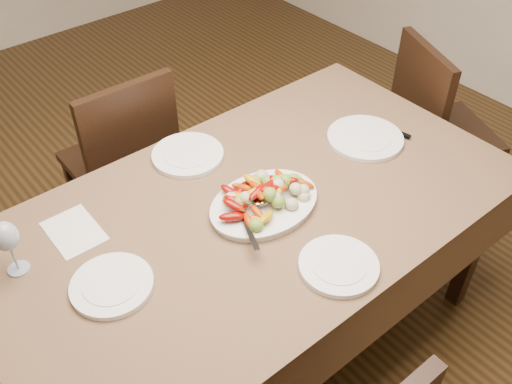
{
  "coord_description": "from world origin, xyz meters",
  "views": [
    {
      "loc": [
        -0.84,
        -1.31,
        2.08
      ],
      "look_at": [
        0.07,
        -0.22,
        0.82
      ],
      "focal_mm": 40.0,
      "sensor_mm": 36.0,
      "label": 1
    }
  ],
  "objects": [
    {
      "name": "dining_table",
      "position": [
        0.07,
        -0.22,
        0.38
      ],
      "size": [
        1.85,
        1.06,
        0.76
      ],
      "primitive_type": "cube",
      "rotation": [
        0.0,
        0.0,
        -0.01
      ],
      "color": "brown",
      "rests_on": "ground"
    },
    {
      "name": "serving_platter",
      "position": [
        0.09,
        -0.25,
        0.77
      ],
      "size": [
        0.39,
        0.29,
        0.02
      ],
      "primitive_type": "ellipsoid",
      "rotation": [
        0.0,
        0.0,
        -0.01
      ],
      "color": "white",
      "rests_on": "dining_table"
    },
    {
      "name": "menu_card",
      "position": [
        -0.46,
        0.06,
        0.76
      ],
      "size": [
        0.15,
        0.21,
        0.0
      ],
      "primitive_type": "cube",
      "rotation": [
        0.0,
        0.0,
        -0.02
      ],
      "color": "silver",
      "rests_on": "dining_table"
    },
    {
      "name": "serving_spoon",
      "position": [
        0.02,
        -0.28,
        0.81
      ],
      "size": [
        0.28,
        0.17,
        0.03
      ],
      "primitive_type": null,
      "rotation": [
        0.0,
        0.0,
        -0.42
      ],
      "color": "#9EA0A8",
      "rests_on": "serving_platter"
    },
    {
      "name": "plate_near",
      "position": [
        0.09,
        -0.59,
        0.77
      ],
      "size": [
        0.24,
        0.24,
        0.02
      ],
      "primitive_type": "cylinder",
      "color": "white",
      "rests_on": "dining_table"
    },
    {
      "name": "plate_far",
      "position": [
        0.05,
        0.15,
        0.77
      ],
      "size": [
        0.27,
        0.27,
        0.02
      ],
      "primitive_type": "cylinder",
      "color": "white",
      "rests_on": "dining_table"
    },
    {
      "name": "plate_right",
      "position": [
        0.64,
        -0.21,
        0.77
      ],
      "size": [
        0.29,
        0.29,
        0.02
      ],
      "primitive_type": "cylinder",
      "color": "white",
      "rests_on": "dining_table"
    },
    {
      "name": "floor",
      "position": [
        0.0,
        0.0,
        0.0
      ],
      "size": [
        6.0,
        6.0,
        0.0
      ],
      "primitive_type": "plane",
      "color": "#3B2711",
      "rests_on": "ground"
    },
    {
      "name": "chair_right",
      "position": [
        1.29,
        -0.18,
        0.47
      ],
      "size": [
        0.55,
        0.55,
        0.95
      ],
      "primitive_type": null,
      "rotation": [
        0.0,
        0.0,
        1.16
      ],
      "color": "black",
      "rests_on": "ground"
    },
    {
      "name": "chair_far",
      "position": [
        -0.02,
        0.64,
        0.47
      ],
      "size": [
        0.43,
        0.43,
        0.95
      ],
      "primitive_type": null,
      "rotation": [
        0.0,
        0.0,
        3.11
      ],
      "color": "black",
      "rests_on": "ground"
    },
    {
      "name": "wine_glass",
      "position": [
        -0.66,
        0.02,
        0.86
      ],
      "size": [
        0.08,
        0.08,
        0.2
      ],
      "primitive_type": null,
      "color": "#8C99A5",
      "rests_on": "dining_table"
    },
    {
      "name": "roasted_vegetables",
      "position": [
        0.09,
        -0.25,
        0.83
      ],
      "size": [
        0.32,
        0.22,
        0.09
      ],
      "primitive_type": null,
      "rotation": [
        0.0,
        0.0,
        -0.01
      ],
      "color": "#770803",
      "rests_on": "serving_platter"
    },
    {
      "name": "plate_left",
      "position": [
        -0.48,
        -0.22,
        0.77
      ],
      "size": [
        0.24,
        0.24,
        0.02
      ],
      "primitive_type": "cylinder",
      "color": "white",
      "rests_on": "dining_table"
    },
    {
      "name": "table_knife",
      "position": [
        0.77,
        -0.23,
        0.76
      ],
      "size": [
        0.05,
        0.2,
        0.01
      ],
      "primitive_type": null,
      "rotation": [
        0.0,
        0.0,
        0.19
      ],
      "color": "#9EA0A8",
      "rests_on": "dining_table"
    }
  ]
}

